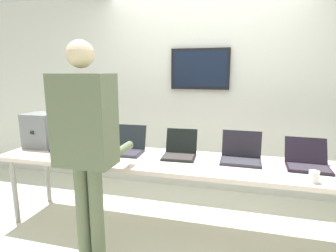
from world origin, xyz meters
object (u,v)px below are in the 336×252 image
(equipment_box, at_px, (42,130))
(laptop_station_4, at_px, (307,161))
(coffee_mug, at_px, (314,177))
(laptop_station_0, at_px, (76,143))
(person, at_px, (86,136))
(laptop_station_3, at_px, (241,155))
(laptop_station_1, at_px, (126,146))
(workbench, at_px, (188,166))
(laptop_station_2, at_px, (180,151))

(equipment_box, relative_size, laptop_station_4, 0.99)
(equipment_box, distance_m, coffee_mug, 2.70)
(laptop_station_0, xyz_separation_m, person, (0.58, -0.73, 0.28))
(laptop_station_3, bearing_deg, equipment_box, -179.25)
(laptop_station_3, xyz_separation_m, coffee_mug, (0.53, -0.38, -0.02))
(laptop_station_1, height_order, coffee_mug, laptop_station_1)
(laptop_station_0, relative_size, coffee_mug, 4.66)
(workbench, distance_m, equipment_box, 1.68)
(laptop_station_2, distance_m, coffee_mug, 1.17)
(laptop_station_1, relative_size, person, 0.21)
(laptop_station_0, xyz_separation_m, laptop_station_3, (1.73, 0.02, 0.00))
(workbench, distance_m, laptop_station_2, 0.19)
(laptop_station_2, distance_m, laptop_station_4, 1.14)
(laptop_station_2, bearing_deg, laptop_station_0, -179.34)
(coffee_mug, bearing_deg, laptop_station_1, 167.49)
(laptop_station_2, bearing_deg, coffee_mug, -18.50)
(coffee_mug, bearing_deg, person, -167.50)
(workbench, bearing_deg, laptop_station_2, 131.06)
(laptop_station_4, bearing_deg, coffee_mug, -94.70)
(laptop_station_4, bearing_deg, laptop_station_2, 179.24)
(laptop_station_1, bearing_deg, laptop_station_0, -178.62)
(equipment_box, distance_m, laptop_station_1, 1.00)
(laptop_station_1, xyz_separation_m, laptop_station_2, (0.57, -0.00, -0.00))
(laptop_station_2, relative_size, laptop_station_3, 0.94)
(laptop_station_3, bearing_deg, laptop_station_1, -179.77)
(laptop_station_3, height_order, laptop_station_4, laptop_station_3)
(laptop_station_0, relative_size, laptop_station_3, 1.14)
(workbench, height_order, person, person)
(coffee_mug, bearing_deg, laptop_station_2, 161.50)
(laptop_station_0, distance_m, coffee_mug, 2.29)
(laptop_station_0, height_order, laptop_station_2, laptop_station_0)
(laptop_station_0, height_order, laptop_station_4, laptop_station_0)
(laptop_station_2, bearing_deg, laptop_station_1, 179.93)
(laptop_station_1, distance_m, laptop_station_2, 0.57)
(laptop_station_1, xyz_separation_m, person, (0.00, -0.74, 0.28))
(laptop_station_3, height_order, coffee_mug, laptop_station_3)
(equipment_box, distance_m, laptop_station_2, 1.56)
(workbench, height_order, coffee_mug, coffee_mug)
(laptop_station_3, bearing_deg, laptop_station_0, -179.38)
(laptop_station_2, relative_size, coffee_mug, 3.84)
(laptop_station_0, relative_size, laptop_station_2, 1.21)
(laptop_station_0, bearing_deg, laptop_station_2, 0.66)
(laptop_station_0, height_order, coffee_mug, laptop_station_0)
(laptop_station_2, xyz_separation_m, laptop_station_3, (0.58, 0.01, 0.00))
(workbench, bearing_deg, laptop_station_3, 14.99)
(workbench, relative_size, laptop_station_3, 10.23)
(laptop_station_1, distance_m, person, 0.80)
(workbench, relative_size, coffee_mug, 41.86)
(workbench, distance_m, person, 0.99)
(laptop_station_0, distance_m, laptop_station_3, 1.73)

